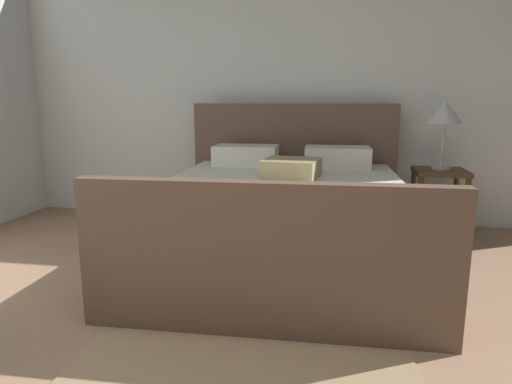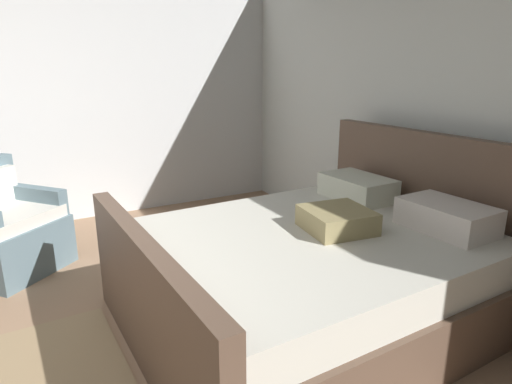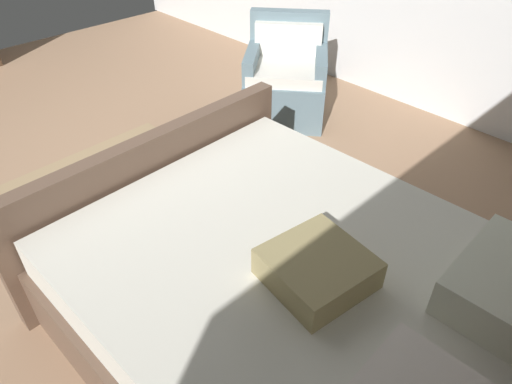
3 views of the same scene
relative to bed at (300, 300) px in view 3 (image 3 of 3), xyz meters
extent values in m
cube|color=#9C785A|center=(0.01, -2.13, -0.36)|extent=(5.76, 6.75, 0.02)
cube|color=brown|center=(0.00, -0.05, -0.15)|extent=(1.87, 2.13, 0.40)
cube|color=brown|center=(0.03, -1.14, 0.06)|extent=(1.93, 0.16, 0.80)
cube|color=silver|center=(0.00, -0.05, 0.16)|extent=(1.79, 2.07, 0.22)
cube|color=silver|center=(-0.43, 0.70, 0.36)|extent=(0.57, 0.38, 0.18)
cube|color=#9B8B5C|center=(0.04, 0.11, 0.34)|extent=(0.45, 0.45, 0.14)
cube|color=slate|center=(-1.80, -1.78, -0.14)|extent=(1.01, 1.01, 0.42)
cube|color=silver|center=(-1.80, -1.78, 0.12)|extent=(0.93, 0.93, 0.10)
cube|color=slate|center=(-2.04, -1.98, 0.31)|extent=(0.55, 0.63, 0.48)
cube|color=silver|center=(-1.97, -1.92, 0.29)|extent=(0.47, 0.54, 0.36)
cube|color=slate|center=(-1.60, -2.02, 0.18)|extent=(0.56, 0.49, 0.22)
cube|color=slate|center=(-2.00, -1.54, 0.18)|extent=(0.56, 0.49, 0.22)
cube|color=#9C805C|center=(0.00, -1.89, -0.34)|extent=(1.60, 1.34, 0.01)
camera|label=1|loc=(0.37, -3.23, 0.83)|focal=31.23mm
camera|label=2|loc=(2.11, -1.65, 1.30)|focal=30.85mm
camera|label=3|loc=(1.16, 0.89, 1.78)|focal=32.17mm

